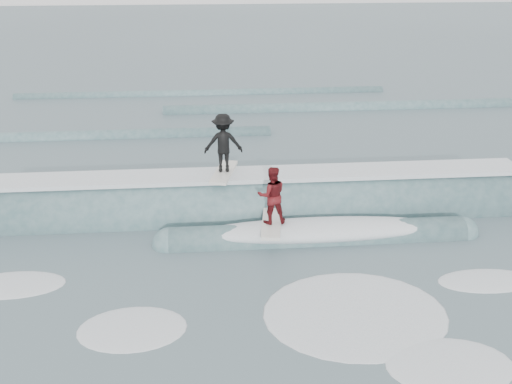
{
  "coord_description": "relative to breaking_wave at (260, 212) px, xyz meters",
  "views": [
    {
      "loc": [
        -1.42,
        -11.89,
        8.2
      ],
      "look_at": [
        0.0,
        4.46,
        1.1
      ],
      "focal_mm": 40.0,
      "sensor_mm": 36.0,
      "label": 1
    }
  ],
  "objects": [
    {
      "name": "whitewater",
      "position": [
        0.66,
        -6.59,
        -0.03
      ],
      "size": [
        14.98,
        8.17,
        0.1
      ],
      "color": "white",
      "rests_on": "ground"
    },
    {
      "name": "ground",
      "position": [
        -0.19,
        -5.23,
        -0.03
      ],
      "size": [
        160.0,
        160.0,
        0.0
      ],
      "primitive_type": "plane",
      "color": "#384952",
      "rests_on": "ground"
    },
    {
      "name": "breaking_wave",
      "position": [
        0.0,
        0.0,
        0.0
      ],
      "size": [
        23.31,
        4.07,
        2.58
      ],
      "color": "#3B5D63",
      "rests_on": "ground"
    },
    {
      "name": "surfer_red",
      "position": [
        0.17,
        -1.97,
        1.38
      ],
      "size": [
        0.9,
        2.06,
        1.86
      ],
      "color": "silver",
      "rests_on": "ground"
    },
    {
      "name": "surfer_black",
      "position": [
        -1.15,
        0.23,
        2.32
      ],
      "size": [
        1.24,
        2.07,
        2.01
      ],
      "color": "silver",
      "rests_on": "ground"
    },
    {
      "name": "far_swells",
      "position": [
        -0.63,
        12.42,
        -0.03
      ],
      "size": [
        38.7,
        8.65,
        0.8
      ],
      "color": "#3B5D63",
      "rests_on": "ground"
    }
  ]
}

